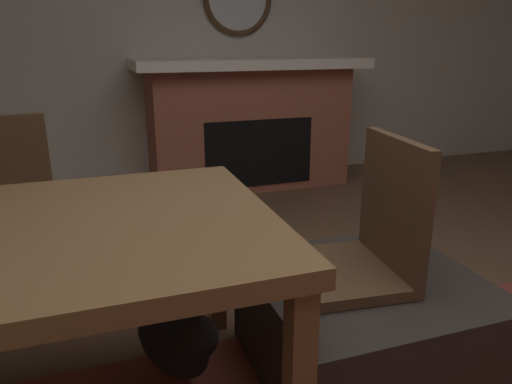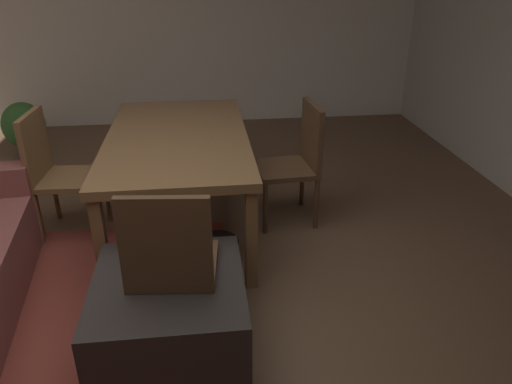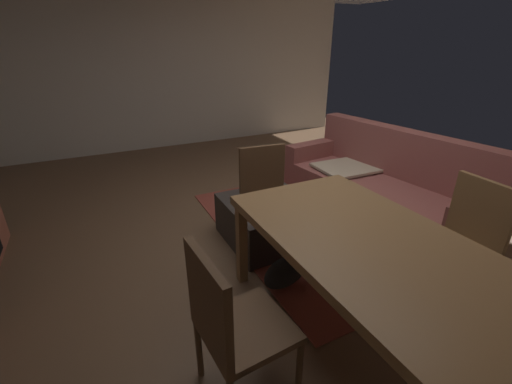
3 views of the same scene
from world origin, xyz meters
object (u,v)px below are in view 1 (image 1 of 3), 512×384
Objects in this scene: tv_remote at (376,270)px; small_dog at (176,339)px; fireplace at (249,123)px; dining_chair_west at (364,247)px; ottoman_coffee_table at (365,325)px; dining_chair_south at (3,208)px.

small_dog is (0.75, -0.16, -0.24)m from tv_remote.
fireplace is at bearing -114.27° from small_dog.
tv_remote reaches higher than small_dog.
small_dog is at bearing -43.06° from tv_remote.
dining_chair_west is (0.06, -0.00, 0.10)m from tv_remote.
small_dog is at bearing -15.08° from ottoman_coffee_table.
small_dog is at bearing -13.28° from dining_chair_west.
ottoman_coffee_table is at bearing 145.07° from dining_chair_south.
ottoman_coffee_table is 1.66m from dining_chair_south.
ottoman_coffee_table is 0.22m from tv_remote.
fireplace is 2.38m from dining_chair_south.
fireplace reaches higher than dining_chair_south.
dining_chair_south and dining_chair_west have the same top height.
fireplace is at bearing -128.11° from tv_remote.
ottoman_coffee_table is at bearing 116.95° from dining_chair_west.
ottoman_coffee_table is 0.32m from dining_chair_west.
small_dog is at bearing 65.73° from fireplace.
ottoman_coffee_table is at bearing -2.57° from tv_remote.
fireplace is at bearing -136.18° from dining_chair_south.
fireplace is 2.64m from ottoman_coffee_table.
ottoman_coffee_table is at bearing 81.65° from fireplace.
tv_remote is 0.32× the size of small_dog.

